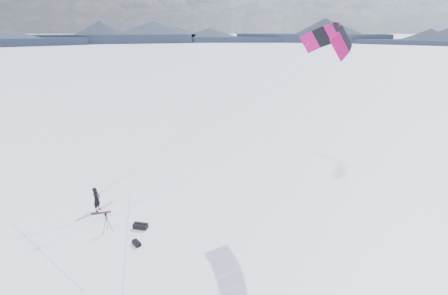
{
  "coord_description": "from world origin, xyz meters",
  "views": [
    {
      "loc": [
        8.2,
        -18.45,
        12.76
      ],
      "look_at": [
        8.16,
        3.0,
        4.89
      ],
      "focal_mm": 26.0,
      "sensor_mm": 36.0,
      "label": 1
    }
  ],
  "objects_px": {
    "gear_bag_a": "(140,226)",
    "snowkiter": "(98,210)",
    "snowboard": "(101,213)",
    "gear_bag_b": "(136,243)",
    "tripod": "(107,220)"
  },
  "relations": [
    {
      "from": "snowboard",
      "to": "gear_bag_a",
      "type": "bearing_deg",
      "value": -43.92
    },
    {
      "from": "tripod",
      "to": "snowkiter",
      "type": "bearing_deg",
      "value": 130.3
    },
    {
      "from": "snowkiter",
      "to": "gear_bag_a",
      "type": "relative_size",
      "value": 1.86
    },
    {
      "from": "tripod",
      "to": "snowboard",
      "type": "bearing_deg",
      "value": 128.15
    },
    {
      "from": "snowboard",
      "to": "gear_bag_a",
      "type": "height_order",
      "value": "gear_bag_a"
    },
    {
      "from": "snowboard",
      "to": "gear_bag_b",
      "type": "height_order",
      "value": "gear_bag_b"
    },
    {
      "from": "snowboard",
      "to": "tripod",
      "type": "bearing_deg",
      "value": -74.91
    },
    {
      "from": "snowkiter",
      "to": "snowboard",
      "type": "height_order",
      "value": "snowkiter"
    },
    {
      "from": "gear_bag_a",
      "to": "snowkiter",
      "type": "bearing_deg",
      "value": 160.67
    },
    {
      "from": "snowkiter",
      "to": "gear_bag_a",
      "type": "xyz_separation_m",
      "value": [
        3.72,
        -2.3,
        0.19
      ]
    },
    {
      "from": "snowkiter",
      "to": "gear_bag_b",
      "type": "distance_m",
      "value": 5.66
    },
    {
      "from": "snowkiter",
      "to": "tripod",
      "type": "bearing_deg",
      "value": -140.92
    },
    {
      "from": "snowboard",
      "to": "gear_bag_a",
      "type": "distance_m",
      "value": 3.89
    },
    {
      "from": "snowboard",
      "to": "gear_bag_b",
      "type": "xyz_separation_m",
      "value": [
        3.57,
        -3.73,
        0.12
      ]
    },
    {
      "from": "snowboard",
      "to": "gear_bag_a",
      "type": "xyz_separation_m",
      "value": [
        3.38,
        -1.93,
        0.17
      ]
    }
  ]
}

